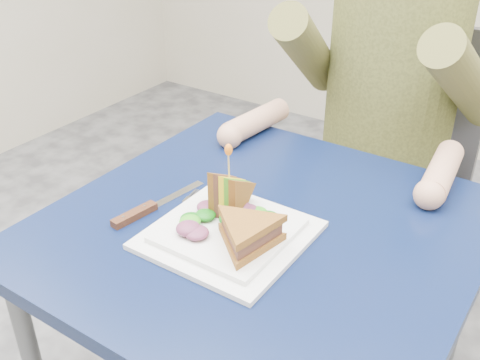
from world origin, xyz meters
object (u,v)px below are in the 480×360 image
Objects in this scene: sandwich_flat at (247,233)px; fork at (176,214)px; knife at (143,211)px; diner at (395,46)px; sandwich_upright at (229,195)px; table at (261,258)px; plate at (229,233)px; chair at (391,162)px.

fork is at bearing 171.13° from sandwich_flat.
sandwich_flat reaches higher than knife.
diner is at bearing 92.40° from sandwich_flat.
diner is 0.64m from sandwich_upright.
plate reaches higher than table.
chair is at bearing 90.00° from table.
sandwich_flat is 0.24m from knife.
sandwich_flat reaches higher than fork.
diner is at bearing 90.00° from table.
diner is 3.78× the size of sandwich_flat.
sandwich_flat is 1.54× the size of sandwich_upright.
knife is (-0.20, -0.70, -0.18)m from diner.
fork is at bearing -102.42° from diner.
chair is 3.58× the size of plate.
knife is at bearing -106.25° from diner.
plate is at bearing -110.03° from table.
sandwich_flat is at bearing -8.87° from fork.
diner is 5.82× the size of sandwich_upright.
knife is at bearing -153.86° from sandwich_upright.
fork is at bearing 178.77° from plate.
sandwich_upright reaches higher than fork.
chair is 4.20× the size of knife.
knife is at bearing -151.88° from fork.
diner is 0.75m from knife.
fork is (-0.15, -0.07, 0.08)m from table.
sandwich_upright is at bearing -94.34° from chair.
diner reaches higher than chair.
plate is 1.32× the size of sandwich_flat.
sandwich_flat reaches higher than table.
chair is at bearing 88.13° from plate.
plate is (-0.03, -0.79, 0.20)m from chair.
fork is at bearing -155.13° from sandwich_upright.
sandwich_upright is 0.11m from fork.
fork is (-0.12, 0.00, -0.01)m from plate.
plate is at bearing 155.56° from sandwich_flat.
fork is (-0.18, 0.03, -0.04)m from sandwich_flat.
diner is 2.87× the size of plate.
knife is (-0.15, -0.07, -0.05)m from sandwich_upright.
table is 2.88× the size of plate.
fork reaches higher than table.
sandwich_upright is (-0.06, -0.03, 0.13)m from table.
sandwich_flat is at bearing 0.65° from knife.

